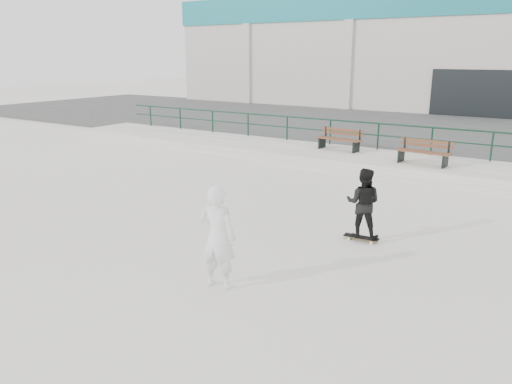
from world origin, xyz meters
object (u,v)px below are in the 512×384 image
Objects in this scene: bench_right at (424,152)px; standing_skater at (363,203)px; seated_skater at (218,237)px; bench_left at (340,139)px; skateboard at (361,237)px.

bench_right is 1.15× the size of standing_skater.
bench_right is 0.96× the size of seated_skater.
seated_skater is at bearing -71.34° from bench_left.
bench_left is at bearing 169.95° from bench_right.
seated_skater is at bearing -113.72° from skateboard.
seated_skater reaches higher than skateboard.
bench_right is (3.40, -0.88, 0.00)m from bench_left.
standing_skater is (3.88, -7.46, -0.03)m from bench_left.
skateboard is at bearing -81.39° from bench_right.
bench_left is 1.00× the size of bench_right.
skateboard is 3.89m from seated_skater.
bench_left is at bearing 113.42° from skateboard.
standing_skater is at bearing -81.39° from bench_right.
skateboard is at bearing -120.37° from seated_skater.
seated_skater is at bearing 58.42° from standing_skater.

